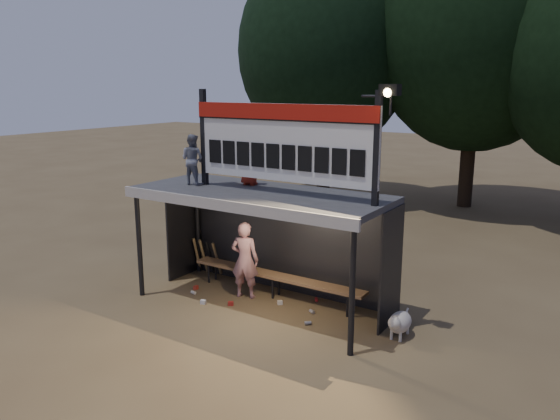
% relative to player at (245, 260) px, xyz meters
% --- Properties ---
extents(ground, '(80.00, 80.00, 0.00)m').
position_rel_player_xyz_m(ground, '(0.52, -0.19, -0.80)').
color(ground, brown).
rests_on(ground, ground).
extents(player, '(0.67, 0.53, 1.60)m').
position_rel_player_xyz_m(player, '(0.00, 0.00, 0.00)').
color(player, silver).
rests_on(player, ground).
extents(child_a, '(0.52, 0.42, 1.02)m').
position_rel_player_xyz_m(child_a, '(-1.03, -0.32, 2.03)').
color(child_a, slate).
rests_on(child_a, dugout_shelter).
extents(child_b, '(0.46, 0.30, 0.93)m').
position_rel_player_xyz_m(child_b, '(-0.05, 0.27, 1.98)').
color(child_b, '#AB2A1A').
rests_on(child_b, dugout_shelter).
extents(dugout_shelter, '(5.10, 2.08, 2.32)m').
position_rel_player_xyz_m(dugout_shelter, '(0.52, 0.06, 1.04)').
color(dugout_shelter, '#3A393C').
rests_on(dugout_shelter, ground).
extents(scoreboard_assembly, '(4.10, 0.27, 1.99)m').
position_rel_player_xyz_m(scoreboard_assembly, '(1.08, -0.20, 2.52)').
color(scoreboard_assembly, black).
rests_on(scoreboard_assembly, dugout_shelter).
extents(bench, '(4.00, 0.35, 0.48)m').
position_rel_player_xyz_m(bench, '(0.52, 0.36, -0.37)').
color(bench, olive).
rests_on(bench, ground).
extents(tree_left, '(6.46, 6.46, 9.27)m').
position_rel_player_xyz_m(tree_left, '(-3.48, 9.81, 4.71)').
color(tree_left, black).
rests_on(tree_left, ground).
extents(tree_mid, '(7.22, 7.22, 10.36)m').
position_rel_player_xyz_m(tree_mid, '(1.52, 11.31, 5.36)').
color(tree_mid, black).
rests_on(tree_mid, ground).
extents(dog, '(0.36, 0.81, 0.49)m').
position_rel_player_xyz_m(dog, '(3.36, -0.06, -0.52)').
color(dog, beige).
rests_on(dog, ground).
extents(bats, '(0.68, 0.35, 0.84)m').
position_rel_player_xyz_m(bats, '(-1.56, 0.63, -0.37)').
color(bats, olive).
rests_on(bats, ground).
extents(litter, '(3.02, 1.47, 0.08)m').
position_rel_player_xyz_m(litter, '(0.34, -0.23, -0.76)').
color(litter, '#A7231C').
rests_on(litter, ground).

